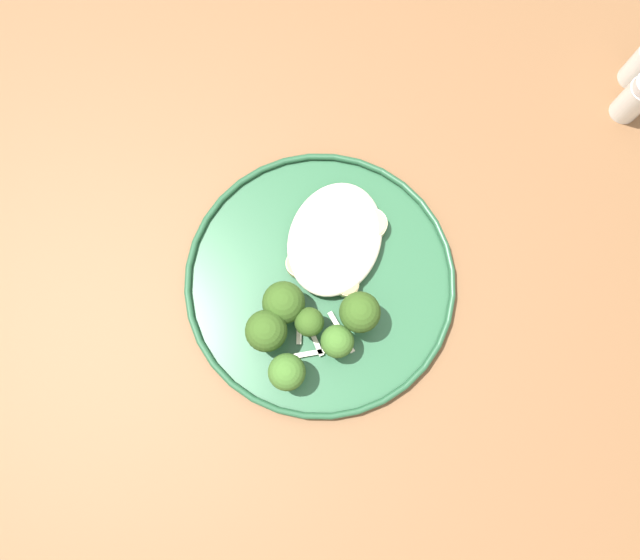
# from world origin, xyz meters

# --- Properties ---
(ground) EXTENTS (6.00, 6.00, 0.00)m
(ground) POSITION_xyz_m (0.00, 0.00, 0.00)
(ground) COLOR #665B51
(wooden_dining_table) EXTENTS (1.40, 1.00, 0.74)m
(wooden_dining_table) POSITION_xyz_m (0.00, 0.00, 0.66)
(wooden_dining_table) COLOR brown
(wooden_dining_table) RESTS_ON ground
(dinner_plate) EXTENTS (0.29, 0.29, 0.02)m
(dinner_plate) POSITION_xyz_m (0.01, 0.02, 0.75)
(dinner_plate) COLOR #235133
(dinner_plate) RESTS_ON wooden_dining_table
(noodle_bed) EXTENTS (0.13, 0.10, 0.03)m
(noodle_bed) POSITION_xyz_m (0.06, 0.01, 0.76)
(noodle_bed) COLOR beige
(noodle_bed) RESTS_ON dinner_plate
(seared_scallop_tiny_bay) EXTENTS (0.03, 0.03, 0.01)m
(seared_scallop_tiny_bay) POSITION_xyz_m (0.06, 0.03, 0.76)
(seared_scallop_tiny_bay) COLOR #DBB77A
(seared_scallop_tiny_bay) RESTS_ON dinner_plate
(seared_scallop_right_edge) EXTENTS (0.03, 0.03, 0.01)m
(seared_scallop_right_edge) POSITION_xyz_m (0.02, 0.04, 0.76)
(seared_scallop_right_edge) COLOR #E5C689
(seared_scallop_right_edge) RESTS_ON dinner_plate
(seared_scallop_left_edge) EXTENTS (0.03, 0.03, 0.01)m
(seared_scallop_left_edge) POSITION_xyz_m (0.02, 0.02, 0.76)
(seared_scallop_left_edge) COLOR #E5C689
(seared_scallop_left_edge) RESTS_ON dinner_plate
(seared_scallop_front_small) EXTENTS (0.02, 0.02, 0.02)m
(seared_scallop_front_small) POSITION_xyz_m (0.06, 0.00, 0.76)
(seared_scallop_front_small) COLOR #DBB77A
(seared_scallop_front_small) RESTS_ON dinner_plate
(seared_scallop_large_seared) EXTENTS (0.02, 0.02, 0.01)m
(seared_scallop_large_seared) POSITION_xyz_m (0.01, -0.01, 0.76)
(seared_scallop_large_seared) COLOR #E5C689
(seared_scallop_large_seared) RESTS_ON dinner_plate
(seared_scallop_center_golden) EXTENTS (0.03, 0.03, 0.02)m
(seared_scallop_center_golden) POSITION_xyz_m (0.08, 0.01, 0.76)
(seared_scallop_center_golden) COLOR beige
(seared_scallop_center_golden) RESTS_ON dinner_plate
(seared_scallop_tilted_round) EXTENTS (0.03, 0.03, 0.02)m
(seared_scallop_tilted_round) POSITION_xyz_m (0.09, -0.02, 0.76)
(seared_scallop_tilted_round) COLOR beige
(seared_scallop_tilted_round) RESTS_ON dinner_plate
(broccoli_floret_right_tilted) EXTENTS (0.03, 0.03, 0.05)m
(broccoli_floret_right_tilted) POSITION_xyz_m (-0.05, -0.02, 0.78)
(broccoli_floret_right_tilted) COLOR #7A994C
(broccoli_floret_right_tilted) RESTS_ON dinner_plate
(broccoli_floret_tall_stalk) EXTENTS (0.04, 0.04, 0.06)m
(broccoli_floret_tall_stalk) POSITION_xyz_m (-0.01, -0.03, 0.79)
(broccoli_floret_tall_stalk) COLOR #89A356
(broccoli_floret_tall_stalk) RESTS_ON dinner_plate
(broccoli_floret_beside_noodles) EXTENTS (0.04, 0.04, 0.06)m
(broccoli_floret_beside_noodles) POSITION_xyz_m (-0.03, 0.04, 0.78)
(broccoli_floret_beside_noodles) COLOR #7A994C
(broccoli_floret_beside_noodles) RESTS_ON dinner_plate
(broccoli_floret_split_head) EXTENTS (0.04, 0.04, 0.06)m
(broccoli_floret_split_head) POSITION_xyz_m (-0.09, 0.02, 0.79)
(broccoli_floret_split_head) COLOR #7A994C
(broccoli_floret_split_head) RESTS_ON dinner_plate
(broccoli_floret_rear_charred) EXTENTS (0.03, 0.03, 0.05)m
(broccoli_floret_rear_charred) POSITION_xyz_m (-0.04, 0.01, 0.78)
(broccoli_floret_rear_charred) COLOR #7A994C
(broccoli_floret_rear_charred) RESTS_ON dinner_plate
(broccoli_floret_front_edge) EXTENTS (0.04, 0.04, 0.06)m
(broccoli_floret_front_edge) POSITION_xyz_m (-0.06, 0.05, 0.79)
(broccoli_floret_front_edge) COLOR #7A994C
(broccoli_floret_front_edge) RESTS_ON dinner_plate
(onion_sliver_curled_piece) EXTENTS (0.04, 0.04, 0.00)m
(onion_sliver_curled_piece) POSITION_xyz_m (-0.03, -0.02, 0.75)
(onion_sliver_curled_piece) COLOR silver
(onion_sliver_curled_piece) RESTS_ON dinner_plate
(onion_sliver_long_sliver) EXTENTS (0.03, 0.05, 0.00)m
(onion_sliver_long_sliver) POSITION_xyz_m (-0.06, -0.01, 0.75)
(onion_sliver_long_sliver) COLOR silver
(onion_sliver_long_sliver) RESTS_ON dinner_plate
(onion_sliver_short_strip) EXTENTS (0.04, 0.03, 0.00)m
(onion_sliver_short_strip) POSITION_xyz_m (-0.05, 0.01, 0.75)
(onion_sliver_short_strip) COLOR silver
(onion_sliver_short_strip) RESTS_ON dinner_plate
(onion_sliver_pale_crescent) EXTENTS (0.05, 0.02, 0.00)m
(onion_sliver_pale_crescent) POSITION_xyz_m (-0.03, 0.02, 0.75)
(onion_sliver_pale_crescent) COLOR silver
(onion_sliver_pale_crescent) RESTS_ON dinner_plate
(salt_shaker) EXTENTS (0.03, 0.03, 0.07)m
(salt_shaker) POSITION_xyz_m (0.31, -0.25, 0.77)
(salt_shaker) COLOR white
(salt_shaker) RESTS_ON wooden_dining_table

